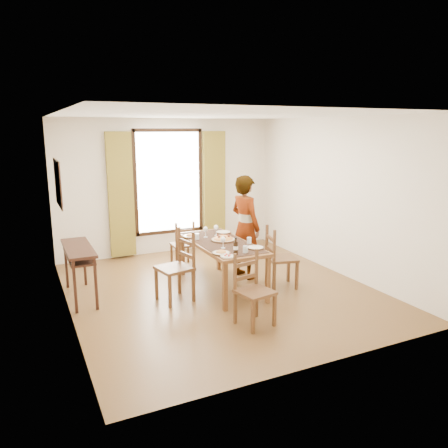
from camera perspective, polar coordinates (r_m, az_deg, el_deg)
name	(u,v)px	position (r m, az deg, el deg)	size (l,w,h in m)	color
ground	(220,290)	(7.00, -0.52, -8.59)	(5.00, 5.00, 0.00)	brown
room_shell	(216,192)	(6.72, -1.04, 4.15)	(4.60, 5.10, 2.74)	silver
console_table	(79,254)	(6.81, -18.47, -3.77)	(0.38, 1.20, 0.80)	#331611
dining_table	(221,246)	(6.89, -0.34, -2.92)	(0.81, 1.84, 0.76)	brown
chair_west	(177,268)	(6.49, -6.20, -5.79)	(0.55, 0.55, 1.05)	brown
chair_north	(183,245)	(8.05, -5.40, -2.81)	(0.40, 0.40, 0.86)	brown
chair_south	(253,292)	(5.70, 3.84, -8.85)	(0.49, 0.49, 0.95)	brown
chair_east	(280,259)	(7.05, 7.29, -4.58)	(0.53, 0.53, 0.99)	brown
man	(245,227)	(7.38, 2.79, -0.37)	(0.55, 0.71, 1.75)	#96979F
plate_sw	(221,252)	(6.24, -0.38, -3.64)	(0.27, 0.27, 0.05)	silver
plate_se	(255,247)	(6.52, 4.14, -2.95)	(0.27, 0.27, 0.05)	silver
plate_nw	(191,235)	(7.21, -4.36, -1.45)	(0.27, 0.27, 0.05)	silver
plate_ne	(223,231)	(7.46, -0.08, -0.95)	(0.27, 0.27, 0.05)	silver
pasta_platter	(223,238)	(6.94, -0.09, -1.78)	(0.40, 0.40, 0.10)	#AF3916
caprese_plate	(228,255)	(6.08, 0.48, -4.12)	(0.20, 0.20, 0.04)	silver
wine_glass_a	(223,242)	(6.49, -0.12, -2.41)	(0.08, 0.08, 0.18)	white
wine_glass_b	(216,230)	(7.26, -1.03, -0.81)	(0.08, 0.08, 0.18)	white
wine_glass_c	(206,232)	(7.15, -2.42, -1.03)	(0.08, 0.08, 0.18)	white
tumbler_a	(249,241)	(6.77, 3.30, -2.17)	(0.07, 0.07, 0.10)	silver
tumbler_b	(197,236)	(7.03, -3.55, -1.63)	(0.07, 0.07, 0.10)	silver
tumbler_c	(245,249)	(6.28, 2.81, -3.32)	(0.07, 0.07, 0.10)	silver
wine_bottle	(236,246)	(6.16, 1.54, -2.91)	(0.07, 0.07, 0.25)	black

